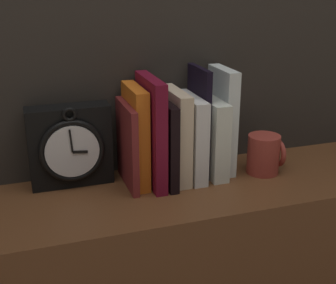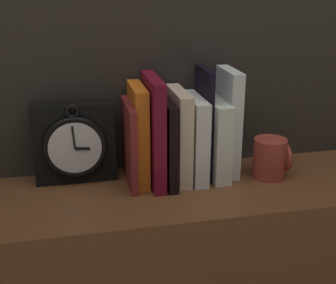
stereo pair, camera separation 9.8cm
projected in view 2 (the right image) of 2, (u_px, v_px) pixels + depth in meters
name	position (u px, v px, depth m)	size (l,w,h in m)	color
clock	(75.00, 143.00, 1.04)	(0.18, 0.07, 0.19)	black
book_slot0_maroon	(129.00, 144.00, 1.03)	(0.01, 0.15, 0.19)	maroon
book_slot1_orange	(138.00, 135.00, 1.03)	(0.03, 0.13, 0.22)	orange
book_slot2_maroon	(153.00, 131.00, 1.03)	(0.03, 0.16, 0.24)	maroon
book_slot3_black	(166.00, 141.00, 1.04)	(0.02, 0.16, 0.19)	black
book_slot4_cream	(179.00, 135.00, 1.05)	(0.03, 0.14, 0.21)	beige
book_slot5_white	(194.00, 138.00, 1.06)	(0.03, 0.15, 0.19)	white
book_slot6_black	(203.00, 122.00, 1.07)	(0.01, 0.12, 0.25)	black
book_slot7_white	(215.00, 138.00, 1.07)	(0.04, 0.14, 0.18)	silver
book_slot8_white	(228.00, 122.00, 1.08)	(0.03, 0.12, 0.25)	white
mug	(271.00, 158.00, 1.08)	(0.08, 0.08, 0.09)	#9E382D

